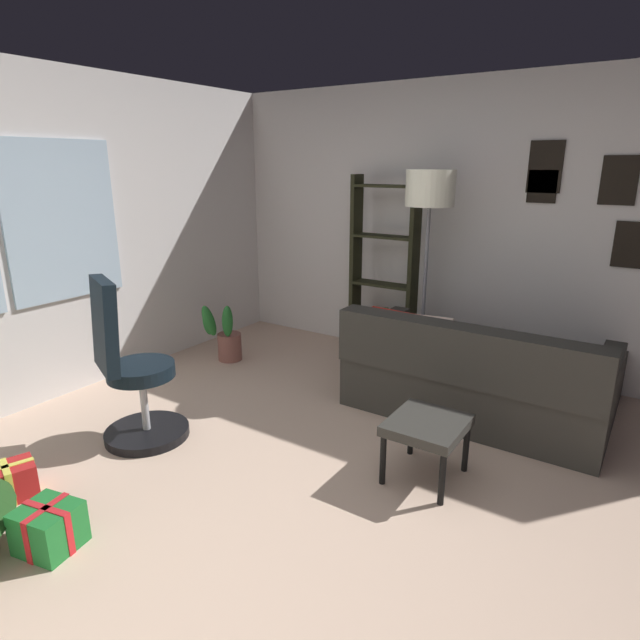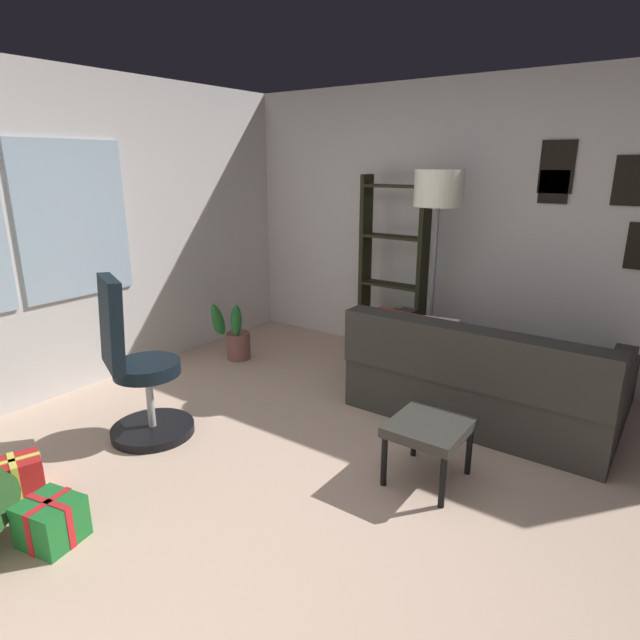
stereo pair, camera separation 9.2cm
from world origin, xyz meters
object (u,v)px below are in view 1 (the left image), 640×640
object	(u,v)px
office_chair	(132,379)
potted_plant	(224,336)
footstool	(427,429)
gift_box_green	(49,528)
bookshelf	(384,279)
floor_lamp	(430,202)
couch	(490,376)
gift_box_red	(8,483)

from	to	relation	value
office_chair	potted_plant	bearing A→B (deg)	20.71
footstool	gift_box_green	world-z (taller)	footstool
bookshelf	floor_lamp	xyz separation A→B (m)	(-0.36, -0.56, 0.75)
couch	gift_box_red	bearing A→B (deg)	143.89
couch	floor_lamp	bearing A→B (deg)	68.61
office_chair	gift_box_green	bearing A→B (deg)	-150.69
couch	bookshelf	world-z (taller)	bookshelf
footstool	potted_plant	xyz separation A→B (m)	(0.77, 2.34, -0.08)
footstool	gift_box_green	bearing A→B (deg)	140.71
couch	footstool	size ratio (longest dim) A/B	3.98
gift_box_red	bookshelf	xyz separation A→B (m)	(3.22, -0.68, 0.66)
gift_box_red	office_chair	distance (m)	0.89
footstool	floor_lamp	size ratio (longest dim) A/B	0.26
bookshelf	floor_lamp	distance (m)	1.00
floor_lamp	couch	bearing A→B (deg)	-111.39
couch	gift_box_green	xyz separation A→B (m)	(-2.70, 1.32, -0.16)
office_chair	bookshelf	distance (m)	2.49
bookshelf	gift_box_green	bearing A→B (deg)	178.20
footstool	office_chair	world-z (taller)	office_chair
floor_lamp	potted_plant	world-z (taller)	floor_lamp
couch	floor_lamp	world-z (taller)	floor_lamp
couch	bookshelf	bearing A→B (deg)	63.16
gift_box_red	office_chair	size ratio (longest dim) A/B	0.29
gift_box_red	gift_box_green	bearing A→B (deg)	-99.43
couch	floor_lamp	size ratio (longest dim) A/B	1.04
gift_box_red	gift_box_green	world-z (taller)	gift_box_green
office_chair	bookshelf	xyz separation A→B (m)	(2.40, -0.62, 0.31)
couch	footstool	xyz separation A→B (m)	(-1.13, 0.04, 0.05)
gift_box_red	potted_plant	world-z (taller)	potted_plant
floor_lamp	potted_plant	size ratio (longest dim) A/B	3.02
couch	floor_lamp	distance (m)	1.43
couch	gift_box_red	world-z (taller)	couch
floor_lamp	potted_plant	distance (m)	2.22
couch	footstool	bearing A→B (deg)	177.94
floor_lamp	footstool	bearing A→B (deg)	-155.85
gift_box_green	office_chair	size ratio (longest dim) A/B	0.27
gift_box_green	gift_box_red	bearing A→B (deg)	80.57
footstool	gift_box_red	world-z (taller)	footstool
gift_box_red	gift_box_green	xyz separation A→B (m)	(-0.10, -0.57, 0.01)
couch	office_chair	size ratio (longest dim) A/B	1.62
gift_box_red	floor_lamp	world-z (taller)	floor_lamp
gift_box_red	bookshelf	size ratio (longest dim) A/B	0.19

